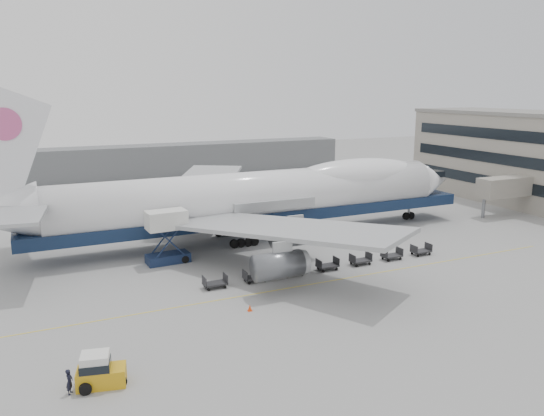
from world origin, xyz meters
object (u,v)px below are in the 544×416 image
baggage_tug (99,371)px  ground_worker (69,382)px  airliner (261,196)px  catering_truck (167,233)px

baggage_tug → ground_worker: bearing=-160.6°
baggage_tug → ground_worker: 1.89m
baggage_tug → ground_worker: (-1.87, -0.23, -0.16)m
airliner → catering_truck: airliner is taller
catering_truck → baggage_tug: size_ratio=1.77×
catering_truck → ground_worker: 26.79m
airliner → ground_worker: airliner is taller
airliner → baggage_tug: 37.72m
baggage_tug → airliner: bearing=62.1°
ground_worker → airliner: bearing=-19.8°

